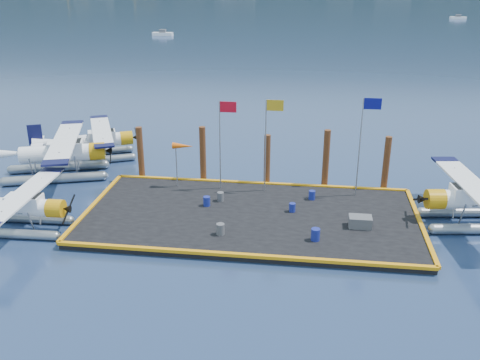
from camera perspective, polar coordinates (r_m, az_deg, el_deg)
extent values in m
plane|color=navy|center=(32.71, 1.16, -4.29)|extent=(4000.00, 4000.00, 0.00)
cube|color=black|center=(32.62, 1.16, -3.97)|extent=(20.00, 10.00, 0.40)
cylinder|color=gray|center=(34.83, -21.99, -3.80)|extent=(5.66, 0.72, 0.55)
cylinder|color=gray|center=(33.26, -23.51, -5.26)|extent=(5.66, 0.72, 0.55)
cylinder|color=white|center=(33.46, -22.76, -2.64)|extent=(4.27, 1.14, 1.00)
cube|color=white|center=(33.09, -22.01, -2.19)|extent=(2.03, 1.06, 0.82)
cube|color=black|center=(32.90, -21.63, -1.93)|extent=(1.30, 1.00, 0.50)
cylinder|color=orange|center=(32.42, -19.07, -2.88)|extent=(0.94, 1.08, 1.06)
cube|color=black|center=(32.11, -17.81, -2.96)|extent=(0.12, 2.03, 1.02)
cube|color=white|center=(32.92, -22.12, -1.47)|extent=(1.62, 8.24, 0.11)
cube|color=#0A0C36|center=(36.16, -19.38, 0.96)|extent=(1.39, 0.86, 0.12)
cylinder|color=gray|center=(42.54, -18.78, 1.32)|extent=(6.70, 2.68, 0.66)
cylinder|color=gray|center=(40.30, -19.23, 0.13)|extent=(6.70, 2.68, 0.66)
cylinder|color=white|center=(40.90, -18.94, 2.70)|extent=(5.24, 2.69, 1.21)
cube|color=white|center=(40.68, -18.09, 3.28)|extent=(2.67, 1.88, 0.99)
cube|color=black|center=(40.56, -17.67, 3.61)|extent=(1.82, 1.56, 0.60)
cylinder|color=orange|center=(40.52, -14.96, 2.99)|extent=(1.43, 1.55, 1.28)
cube|color=black|center=(40.45, -13.64, 3.08)|extent=(0.80, 2.35, 1.24)
cube|color=white|center=(40.52, -18.18, 4.02)|extent=(4.55, 9.94, 0.13)
cube|color=#0A0C36|center=(45.01, -17.45, 5.83)|extent=(1.87, 1.44, 0.14)
cube|color=#0A0C36|center=(36.07, -19.10, 1.75)|extent=(1.87, 1.44, 0.14)
cylinder|color=gray|center=(45.32, -15.35, 2.89)|extent=(5.60, 2.91, 0.57)
cylinder|color=gray|center=(43.34, -15.25, 2.04)|extent=(5.60, 2.91, 0.57)
cylinder|color=white|center=(43.94, -15.22, 4.07)|extent=(4.45, 2.75, 1.04)
cube|color=white|center=(43.85, -14.52, 4.56)|extent=(2.33, 1.80, 0.85)
cube|color=black|center=(43.80, -14.17, 4.84)|extent=(1.62, 1.45, 0.52)
cylinder|color=orange|center=(44.03, -12.02, 4.40)|extent=(1.31, 1.39, 1.10)
cube|color=black|center=(44.09, -10.97, 4.51)|extent=(0.91, 1.95, 1.06)
cube|color=white|center=(43.72, -14.58, 5.16)|extent=(4.77, 8.37, 0.11)
cube|color=#0A0C36|center=(47.65, -14.82, 6.49)|extent=(1.65, 1.36, 0.12)
cube|color=#0A0C36|center=(39.82, -14.28, 3.56)|extent=(1.65, 1.36, 0.12)
cube|color=#0A0C36|center=(43.87, -21.02, 4.51)|extent=(1.00, 0.53, 1.61)
cube|color=white|center=(44.04, -20.79, 3.77)|extent=(2.09, 3.29, 0.09)
cylinder|color=gray|center=(35.98, 23.53, -3.16)|extent=(6.38, 1.48, 0.62)
cylinder|color=white|center=(34.43, 24.26, -1.86)|extent=(4.88, 1.77, 1.13)
cube|color=white|center=(34.05, 23.41, -1.33)|extent=(2.39, 1.42, 0.92)
cube|color=black|center=(33.85, 22.99, -1.01)|extent=(1.57, 1.26, 0.56)
cylinder|color=orange|center=(33.41, 20.10, -1.93)|extent=(1.18, 1.32, 1.19)
cube|color=black|center=(33.12, 18.68, -1.95)|extent=(0.37, 2.27, 1.15)
cube|color=white|center=(33.86, 23.54, -0.53)|extent=(2.78, 9.35, 0.12)
cube|color=#0A0C36|center=(37.66, 21.02, 2.02)|extent=(1.65, 1.12, 0.13)
cylinder|color=navy|center=(33.58, -3.57, -2.27)|extent=(0.43, 0.43, 0.61)
cylinder|color=navy|center=(29.69, 8.05, -5.78)|extent=(0.49, 0.49, 0.69)
cylinder|color=navy|center=(32.90, 5.59, -2.93)|extent=(0.39, 0.39, 0.55)
cylinder|color=#4F4F53|center=(30.04, -2.10, -5.26)|extent=(0.46, 0.46, 0.65)
cylinder|color=navy|center=(34.75, 7.68, -1.60)|extent=(0.42, 0.42, 0.59)
cylinder|color=#4F4F53|center=(34.22, -2.10, -1.79)|extent=(0.42, 0.42, 0.59)
cube|color=#4F4F53|center=(31.62, 12.70, -4.37)|extent=(1.30, 0.87, 0.65)
cylinder|color=gray|center=(35.24, -2.15, 3.63)|extent=(0.08, 0.08, 6.00)
cube|color=red|center=(34.42, -1.30, 7.79)|extent=(1.10, 0.03, 0.70)
cylinder|color=gray|center=(34.85, 2.73, 3.59)|extent=(0.08, 0.08, 6.20)
cube|color=gold|center=(34.05, 3.74, 7.94)|extent=(1.10, 0.03, 0.70)
cylinder|color=gray|center=(34.85, 12.62, 3.33)|extent=(0.08, 0.08, 6.50)
cube|color=navy|center=(34.13, 13.95, 7.90)|extent=(1.10, 0.03, 0.70)
cylinder|color=gray|center=(36.34, -6.79, 1.56)|extent=(0.07, 0.07, 3.00)
cone|color=#EA5A0D|center=(35.76, -6.11, 3.63)|extent=(1.40, 0.44, 0.44)
cylinder|color=#4C2815|center=(38.57, -10.55, 2.70)|extent=(0.44, 0.44, 4.00)
cylinder|color=#4C2815|center=(37.41, -3.98, 2.59)|extent=(0.44, 0.44, 4.20)
cylinder|color=#4C2815|center=(36.88, 2.90, 2.00)|extent=(0.44, 0.44, 3.80)
cylinder|color=#4C2815|center=(36.72, 9.14, 2.06)|extent=(0.44, 0.44, 4.30)
cylinder|color=#4C2815|center=(37.12, 15.31, 1.52)|extent=(0.44, 0.44, 4.00)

